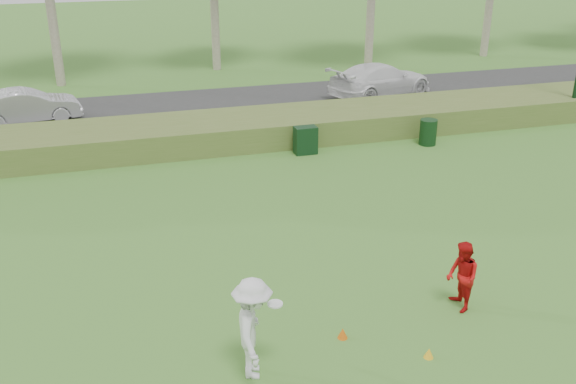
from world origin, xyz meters
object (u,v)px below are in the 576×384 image
object	(u,v)px
cone_orange	(343,333)
trash_bin	(428,132)
player_white	(253,328)
car_mid	(27,106)
utility_cabinet	(305,140)
car_right	(381,80)
cone_yellow	(429,353)
player_red	(462,277)

from	to	relation	value
cone_orange	trash_bin	size ratio (longest dim) A/B	0.24
player_white	cone_orange	bearing A→B (deg)	-60.36
car_mid	cone_orange	bearing A→B (deg)	-168.39
cone_orange	utility_cabinet	world-z (taller)	utility_cabinet
car_mid	car_right	distance (m)	15.05
player_white	car_right	xyz separation A→B (m)	(10.09, 17.33, -0.15)
utility_cabinet	cone_yellow	bearing A→B (deg)	-97.13
player_red	cone_orange	size ratio (longest dim) A/B	6.94
utility_cabinet	trash_bin	distance (m)	4.52
player_red	car_right	distance (m)	17.40
player_white	cone_yellow	bearing A→B (deg)	-84.78
cone_orange	utility_cabinet	distance (m)	10.70
cone_yellow	car_right	world-z (taller)	car_right
player_red	trash_bin	distance (m)	10.73
player_white	player_red	bearing A→B (deg)	-66.08
car_mid	car_right	world-z (taller)	car_right
player_white	car_right	world-z (taller)	player_white
cone_orange	cone_yellow	world-z (taller)	cone_orange
player_white	player_red	size ratio (longest dim) A/B	1.27
player_red	cone_orange	world-z (taller)	player_red
player_white	car_mid	size ratio (longest dim) A/B	0.47
player_red	car_right	world-z (taller)	car_right
car_right	cone_yellow	bearing A→B (deg)	140.65
car_mid	trash_bin	bearing A→B (deg)	-126.36
cone_orange	utility_cabinet	size ratio (longest dim) A/B	0.23
utility_cabinet	car_mid	distance (m)	11.41
trash_bin	car_right	distance (m)	6.82
utility_cabinet	car_mid	world-z (taller)	car_mid
cone_yellow	car_mid	size ratio (longest dim) A/B	0.05
player_white	car_mid	xyz separation A→B (m)	(-4.96, 17.34, -0.23)
cone_orange	utility_cabinet	xyz separation A→B (m)	(2.58, 10.38, 0.37)
player_white	car_right	distance (m)	20.05
car_mid	player_red	bearing A→B (deg)	-160.59
trash_bin	car_mid	size ratio (longest dim) A/B	0.23
player_white	player_red	distance (m)	4.64
player_white	cone_yellow	distance (m)	3.33
cone_yellow	utility_cabinet	size ratio (longest dim) A/B	0.21
car_right	player_white	bearing A→B (deg)	131.65
cone_yellow	player_white	bearing A→B (deg)	171.62
cone_yellow	car_right	bearing A→B (deg)	68.80
utility_cabinet	trash_bin	world-z (taller)	utility_cabinet
car_right	trash_bin	bearing A→B (deg)	152.39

